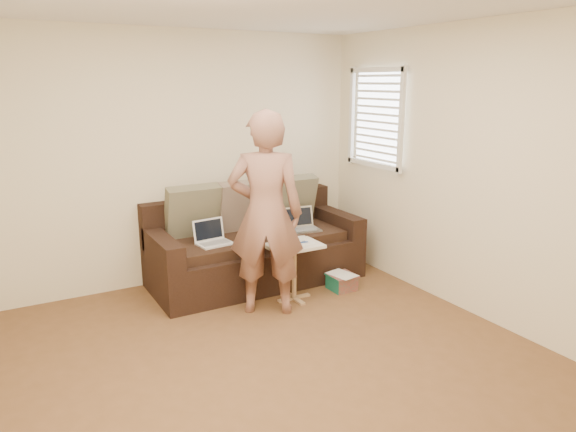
{
  "coord_description": "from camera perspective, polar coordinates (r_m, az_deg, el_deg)",
  "views": [
    {
      "loc": [
        -1.73,
        -3.07,
        2.09
      ],
      "look_at": [
        0.8,
        1.4,
        0.78
      ],
      "focal_mm": 33.17,
      "sensor_mm": 36.0,
      "label": 1
    }
  ],
  "objects": [
    {
      "name": "drinking_glass",
      "position": [
        5.08,
        -1.14,
        -2.47
      ],
      "size": [
        0.07,
        0.07,
        0.12
      ],
      "primitive_type": null,
      "color": "silver",
      "rests_on": "side_table"
    },
    {
      "name": "pillow_mid",
      "position": [
        5.69,
        -4.86,
        1.06
      ],
      "size": [
        0.55,
        0.27,
        0.57
      ],
      "primitive_type": null,
      "rotation": [
        0.24,
        0.0,
        0.0
      ],
      "color": "#6E584F",
      "rests_on": "sofa"
    },
    {
      "name": "wall_back",
      "position": [
        5.65,
        -11.45,
        5.99
      ],
      "size": [
        4.0,
        0.0,
        4.0
      ],
      "primitive_type": "plane",
      "rotation": [
        1.57,
        0.0,
        0.0
      ],
      "color": "#F2E3BD",
      "rests_on": "ground"
    },
    {
      "name": "pillow_right",
      "position": [
        5.96,
        0.38,
        1.72
      ],
      "size": [
        0.55,
        0.28,
        0.57
      ],
      "primitive_type": null,
      "rotation": [
        0.26,
        0.0,
        0.0
      ],
      "color": "#69644D",
      "rests_on": "sofa"
    },
    {
      "name": "sofa",
      "position": [
        5.63,
        -3.47,
        -2.9
      ],
      "size": [
        2.2,
        0.95,
        0.85
      ],
      "primitive_type": null,
      "color": "black",
      "rests_on": "ground"
    },
    {
      "name": "paper_on_table",
      "position": [
        5.22,
        1.36,
        -2.65
      ],
      "size": [
        0.25,
        0.33,
        0.0
      ],
      "primitive_type": null,
      "rotation": [
        0.0,
        0.0,
        -0.14
      ],
      "color": "white",
      "rests_on": "side_table"
    },
    {
      "name": "pillow_left",
      "position": [
        5.52,
        -10.19,
        0.47
      ],
      "size": [
        0.55,
        0.29,
        0.57
      ],
      "primitive_type": null,
      "rotation": [
        0.28,
        0.0,
        0.0
      ],
      "color": "#69644D",
      "rests_on": "sofa"
    },
    {
      "name": "wall_right",
      "position": [
        4.89,
        20.81,
        4.09
      ],
      "size": [
        0.0,
        4.5,
        4.5
      ],
      "primitive_type": "plane",
      "rotation": [
        1.57,
        0.0,
        -1.57
      ],
      "color": "#F2E3BD",
      "rests_on": "ground"
    },
    {
      "name": "scissors",
      "position": [
        5.13,
        1.17,
        -2.89
      ],
      "size": [
        0.19,
        0.11,
        0.02
      ],
      "primitive_type": null,
      "rotation": [
        0.0,
        0.0,
        -0.08
      ],
      "color": "silver",
      "rests_on": "side_table"
    },
    {
      "name": "floor",
      "position": [
        4.1,
        -0.1,
        -16.37
      ],
      "size": [
        4.5,
        4.5,
        0.0
      ],
      "primitive_type": "plane",
      "color": "brown",
      "rests_on": "ground"
    },
    {
      "name": "person",
      "position": [
        4.77,
        -2.4,
        0.25
      ],
      "size": [
        0.82,
        0.74,
        1.86
      ],
      "primitive_type": "imported",
      "rotation": [
        0.0,
        0.0,
        2.62
      ],
      "color": "#965852",
      "rests_on": "ground"
    },
    {
      "name": "side_table",
      "position": [
        5.21,
        0.66,
        -6.01
      ],
      "size": [
        0.51,
        0.36,
        0.56
      ],
      "primitive_type": null,
      "color": "silver",
      "rests_on": "ground"
    },
    {
      "name": "window_blinds",
      "position": [
        5.88,
        9.47,
        10.32
      ],
      "size": [
        0.12,
        0.88,
        1.08
      ],
      "primitive_type": null,
      "color": "white",
      "rests_on": "wall_right"
    },
    {
      "name": "laptop_silver",
      "position": [
        5.74,
        1.73,
        -1.57
      ],
      "size": [
        0.36,
        0.28,
        0.22
      ],
      "primitive_type": null,
      "rotation": [
        0.0,
        0.0,
        -0.13
      ],
      "color": "#B7BABC",
      "rests_on": "sofa"
    },
    {
      "name": "laptop_white",
      "position": [
        5.3,
        -7.83,
        -3.04
      ],
      "size": [
        0.36,
        0.28,
        0.24
      ],
      "primitive_type": null,
      "rotation": [
        0.0,
        0.0,
        0.12
      ],
      "color": "white",
      "rests_on": "sofa"
    },
    {
      "name": "striped_box",
      "position": [
        5.54,
        5.79,
        -7.02
      ],
      "size": [
        0.26,
        0.26,
        0.17
      ],
      "primitive_type": null,
      "color": "red",
      "rests_on": "ground"
    }
  ]
}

